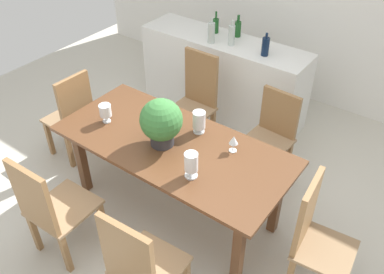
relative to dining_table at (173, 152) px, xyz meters
name	(u,v)px	position (x,y,z in m)	size (l,w,h in m)	color
ground_plane	(173,209)	(0.00, -0.03, -0.67)	(7.04, 7.04, 0.00)	beige
dining_table	(173,152)	(0.00, 0.00, 0.00)	(2.00, 0.91, 0.76)	brown
chair_foot_end	(314,235)	(1.28, -0.01, -0.12)	(0.44, 0.44, 1.01)	olive
chair_far_left	(195,98)	(-0.45, 0.95, -0.11)	(0.43, 0.47, 1.04)	olive
chair_head_end	(73,114)	(-1.28, 0.00, -0.13)	(0.42, 0.42, 0.98)	olive
chair_far_right	(271,133)	(0.46, 0.93, -0.17)	(0.45, 0.49, 0.91)	olive
chair_near_left	(50,207)	(-0.45, -0.94, -0.12)	(0.46, 0.49, 1.00)	olive
chair_near_right	(139,265)	(0.46, -0.94, -0.11)	(0.46, 0.45, 1.03)	olive
flower_centerpiece	(161,122)	(-0.06, -0.05, 0.32)	(0.34, 0.34, 0.41)	#333338
crystal_vase_left	(191,163)	(0.36, -0.22, 0.23)	(0.10, 0.10, 0.21)	silver
crystal_vase_center_near	(199,121)	(0.09, 0.26, 0.21)	(0.11, 0.11, 0.20)	silver
crystal_vase_right	(105,111)	(-0.65, -0.10, 0.21)	(0.10, 0.10, 0.17)	silver
wine_glass	(234,141)	(0.45, 0.21, 0.20)	(0.07, 0.07, 0.14)	silver
kitchen_counter	(223,76)	(-0.55, 1.63, -0.20)	(1.99, 0.54, 0.93)	silver
wine_bottle_tall	(265,46)	(-0.01, 1.55, 0.36)	(0.08, 0.08, 0.24)	#0F1E38
wine_bottle_amber	(232,35)	(-0.42, 1.56, 0.38)	(0.07, 0.07, 0.28)	#B2BFB7
wine_bottle_dark	(211,33)	(-0.62, 1.47, 0.38)	(0.08, 0.08, 0.28)	#B2BFB7
wine_bottle_green	(216,25)	(-0.73, 1.73, 0.35)	(0.07, 0.07, 0.25)	#194C1E
wine_bottle_clear	(238,28)	(-0.48, 1.79, 0.36)	(0.07, 0.07, 0.25)	#194C1E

